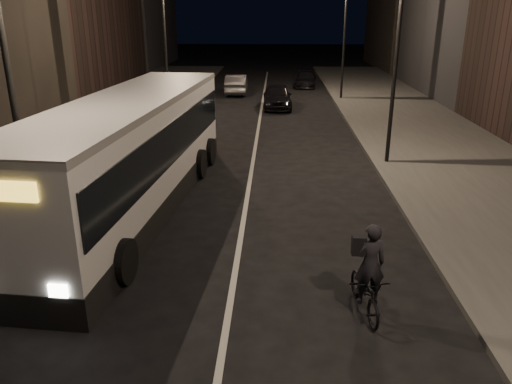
# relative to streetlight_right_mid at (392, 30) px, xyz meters

# --- Properties ---
(ground) EXTENTS (180.00, 180.00, 0.00)m
(ground) POSITION_rel_streetlight_right_mid_xyz_m (-5.33, -12.00, -5.36)
(ground) COLOR black
(ground) RESTS_ON ground
(sidewalk_right) EXTENTS (7.00, 70.00, 0.16)m
(sidewalk_right) POSITION_rel_streetlight_right_mid_xyz_m (3.17, 2.00, -5.28)
(sidewalk_right) COLOR #3B3B39
(sidewalk_right) RESTS_ON ground
(sidewalk_left) EXTENTS (7.00, 70.00, 0.16)m
(sidewalk_left) POSITION_rel_streetlight_right_mid_xyz_m (-13.83, 2.00, -5.28)
(sidewalk_left) COLOR #3B3B39
(sidewalk_left) RESTS_ON ground
(streetlight_right_mid) EXTENTS (1.20, 0.44, 8.12)m
(streetlight_right_mid) POSITION_rel_streetlight_right_mid_xyz_m (0.00, 0.00, 0.00)
(streetlight_right_mid) COLOR black
(streetlight_right_mid) RESTS_ON sidewalk_right
(streetlight_right_far) EXTENTS (1.20, 0.44, 8.12)m
(streetlight_right_far) POSITION_rel_streetlight_right_mid_xyz_m (0.00, 16.00, 0.00)
(streetlight_right_far) COLOR black
(streetlight_right_far) RESTS_ON sidewalk_right
(streetlight_left_near) EXTENTS (1.20, 0.44, 8.12)m
(streetlight_left_near) POSITION_rel_streetlight_right_mid_xyz_m (-10.66, -8.00, 0.00)
(streetlight_left_near) COLOR black
(streetlight_left_near) RESTS_ON sidewalk_left
(streetlight_left_far) EXTENTS (1.20, 0.44, 8.12)m
(streetlight_left_far) POSITION_rel_streetlight_right_mid_xyz_m (-10.66, 10.00, 0.00)
(streetlight_left_far) COLOR black
(streetlight_left_far) RESTS_ON sidewalk_left
(city_bus) EXTENTS (3.93, 13.45, 3.58)m
(city_bus) POSITION_rel_streetlight_right_mid_xyz_m (-8.93, -5.17, -3.41)
(city_bus) COLOR silver
(city_bus) RESTS_ON ground
(cyclist_on_bicycle) EXTENTS (0.90, 1.92, 2.13)m
(cyclist_on_bicycle) POSITION_rel_streetlight_right_mid_xyz_m (-2.43, -10.96, -4.65)
(cyclist_on_bicycle) COLOR black
(cyclist_on_bicycle) RESTS_ON ground
(car_near) EXTENTS (1.93, 4.54, 1.53)m
(car_near) POSITION_rel_streetlight_right_mid_xyz_m (-4.31, 12.66, -4.60)
(car_near) COLOR black
(car_near) RESTS_ON ground
(car_mid) EXTENTS (1.69, 4.54, 1.48)m
(car_mid) POSITION_rel_streetlight_right_mid_xyz_m (-7.44, 18.47, -4.62)
(car_mid) COLOR #353537
(car_mid) RESTS_ON ground
(car_far) EXTENTS (2.09, 4.43, 1.25)m
(car_far) POSITION_rel_streetlight_right_mid_xyz_m (-1.93, 22.56, -4.74)
(car_far) COLOR black
(car_far) RESTS_ON ground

